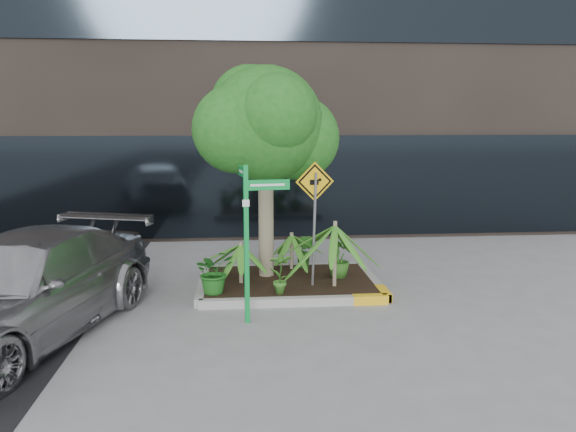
{
  "coord_description": "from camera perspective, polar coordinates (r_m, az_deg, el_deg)",
  "views": [
    {
      "loc": [
        -0.68,
        -9.81,
        3.11
      ],
      "look_at": [
        0.18,
        0.2,
        1.37
      ],
      "focal_mm": 35.0,
      "sensor_mm": 36.0,
      "label": 1
    }
  ],
  "objects": [
    {
      "name": "street_sign_post",
      "position": [
        8.51,
        -4.0,
        -1.03
      ],
      "size": [
        0.77,
        0.71,
        2.44
      ],
      "rotation": [
        0.0,
        0.0,
        0.14
      ],
      "color": "#0D983B",
      "rests_on": "ground"
    },
    {
      "name": "planter",
      "position": [
        10.56,
        0.26,
        -6.72
      ],
      "size": [
        3.35,
        2.36,
        0.15
      ],
      "color": "#9E9E99",
      "rests_on": "ground"
    },
    {
      "name": "palm_front",
      "position": [
        9.94,
        4.82,
        -0.96
      ],
      "size": [
        1.33,
        1.33,
        1.48
      ],
      "color": "gray",
      "rests_on": "ground"
    },
    {
      "name": "tree",
      "position": [
        10.46,
        -2.32,
        9.31
      ],
      "size": [
        2.75,
        2.44,
        4.13
      ],
      "color": "gray",
      "rests_on": "ground"
    },
    {
      "name": "shrub_c",
      "position": [
        9.63,
        -0.75,
        -5.75
      ],
      "size": [
        0.42,
        0.42,
        0.74
      ],
      "primitive_type": "imported",
      "rotation": [
        0.0,
        0.0,
        3.21
      ],
      "color": "#387524",
      "rests_on": "planter"
    },
    {
      "name": "shrub_a",
      "position": [
        9.75,
        -7.52,
        -5.59
      ],
      "size": [
        0.96,
        0.96,
        0.76
      ],
      "primitive_type": "imported",
      "rotation": [
        0.0,
        0.0,
        0.66
      ],
      "color": "#1C5E1B",
      "rests_on": "planter"
    },
    {
      "name": "shrub_b",
      "position": [
        10.67,
        5.17,
        -4.29
      ],
      "size": [
        0.55,
        0.55,
        0.73
      ],
      "primitive_type": "imported",
      "rotation": [
        0.0,
        0.0,
        2.07
      ],
      "color": "#2E661E",
      "rests_on": "planter"
    },
    {
      "name": "shrub_d",
      "position": [
        11.31,
        1.75,
        -3.58
      ],
      "size": [
        0.52,
        0.52,
        0.68
      ],
      "primitive_type": "imported",
      "rotation": [
        0.0,
        0.0,
        5.6
      ],
      "color": "#26631C",
      "rests_on": "planter"
    },
    {
      "name": "parked_car",
      "position": [
        8.89,
        -25.43,
        -6.64
      ],
      "size": [
        3.43,
        5.45,
        1.47
      ],
      "primitive_type": "imported",
      "rotation": [
        0.0,
        0.0,
        -0.29
      ],
      "color": "#A1A0A5",
      "rests_on": "ground"
    },
    {
      "name": "ground",
      "position": [
        10.31,
        -0.9,
        -7.73
      ],
      "size": [
        80.0,
        80.0,
        0.0
      ],
      "primitive_type": "plane",
      "color": "gray",
      "rests_on": "ground"
    },
    {
      "name": "palm_left",
      "position": [
        10.21,
        -4.84,
        -2.92
      ],
      "size": [
        0.86,
        0.86,
        0.95
      ],
      "color": "gray",
      "rests_on": "ground"
    },
    {
      "name": "palm_back",
      "position": [
        11.14,
        0.37,
        -1.95
      ],
      "size": [
        0.83,
        0.83,
        0.92
      ],
      "color": "gray",
      "rests_on": "ground"
    },
    {
      "name": "cattle_sign",
      "position": [
        9.79,
        2.71,
        1.3
      ],
      "size": [
        0.68,
        0.21,
        2.23
      ],
      "rotation": [
        0.0,
        0.0,
        0.17
      ],
      "color": "slate",
      "rests_on": "ground"
    }
  ]
}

